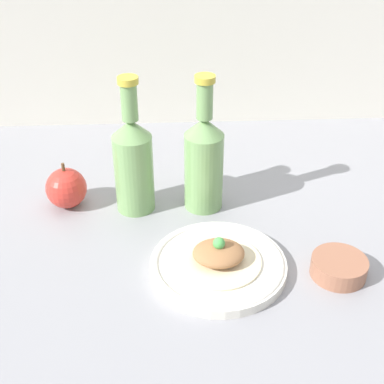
{
  "coord_description": "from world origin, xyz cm",
  "views": [
    {
      "loc": [
        -11.65,
        -75.42,
        60.27
      ],
      "look_at": [
        -7.52,
        3.4,
        9.5
      ],
      "focal_mm": 50.0,
      "sensor_mm": 36.0,
      "label": 1
    }
  ],
  "objects_px": {
    "cider_bottle_left": "(133,161)",
    "dipping_bowl": "(339,267)",
    "plated_food": "(219,255)",
    "plate": "(218,265)",
    "cider_bottle_right": "(204,159)",
    "apple": "(66,188)"
  },
  "relations": [
    {
      "from": "cider_bottle_left",
      "to": "dipping_bowl",
      "type": "height_order",
      "value": "cider_bottle_left"
    },
    {
      "from": "plated_food",
      "to": "cider_bottle_left",
      "type": "relative_size",
      "value": 0.54
    },
    {
      "from": "plate",
      "to": "cider_bottle_left",
      "type": "relative_size",
      "value": 0.85
    },
    {
      "from": "plate",
      "to": "cider_bottle_right",
      "type": "xyz_separation_m",
      "value": [
        -0.01,
        0.2,
        0.09
      ]
    },
    {
      "from": "plate",
      "to": "apple",
      "type": "height_order",
      "value": "apple"
    },
    {
      "from": "dipping_bowl",
      "to": "cider_bottle_left",
      "type": "bearing_deg",
      "value": 147.53
    },
    {
      "from": "plated_food",
      "to": "dipping_bowl",
      "type": "relative_size",
      "value": 1.56
    },
    {
      "from": "plate",
      "to": "cider_bottle_left",
      "type": "height_order",
      "value": "cider_bottle_left"
    },
    {
      "from": "cider_bottle_right",
      "to": "dipping_bowl",
      "type": "xyz_separation_m",
      "value": [
        0.21,
        -0.22,
        -0.09
      ]
    },
    {
      "from": "plated_food",
      "to": "cider_bottle_right",
      "type": "bearing_deg",
      "value": 93.3
    },
    {
      "from": "plate",
      "to": "cider_bottle_right",
      "type": "distance_m",
      "value": 0.22
    },
    {
      "from": "cider_bottle_right",
      "to": "plated_food",
      "type": "bearing_deg",
      "value": -86.7
    },
    {
      "from": "plated_food",
      "to": "dipping_bowl",
      "type": "distance_m",
      "value": 0.2
    },
    {
      "from": "plated_food",
      "to": "cider_bottle_right",
      "type": "height_order",
      "value": "cider_bottle_right"
    },
    {
      "from": "apple",
      "to": "dipping_bowl",
      "type": "height_order",
      "value": "apple"
    },
    {
      "from": "plated_food",
      "to": "cider_bottle_left",
      "type": "distance_m",
      "value": 0.26
    },
    {
      "from": "plated_food",
      "to": "plate",
      "type": "bearing_deg",
      "value": 0.0
    },
    {
      "from": "cider_bottle_left",
      "to": "cider_bottle_right",
      "type": "relative_size",
      "value": 1.0
    },
    {
      "from": "dipping_bowl",
      "to": "cider_bottle_right",
      "type": "bearing_deg",
      "value": 133.84
    },
    {
      "from": "cider_bottle_right",
      "to": "apple",
      "type": "height_order",
      "value": "cider_bottle_right"
    },
    {
      "from": "cider_bottle_right",
      "to": "dipping_bowl",
      "type": "distance_m",
      "value": 0.32
    },
    {
      "from": "dipping_bowl",
      "to": "plate",
      "type": "bearing_deg",
      "value": 173.63
    }
  ]
}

